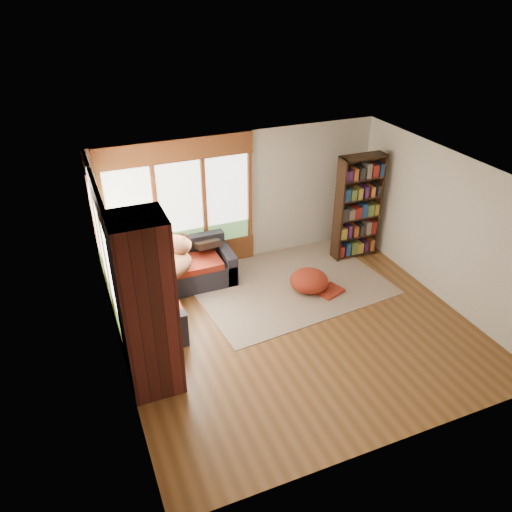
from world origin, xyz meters
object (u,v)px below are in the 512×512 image
object	(u,v)px
pouf	(309,280)
bookshelf	(358,208)
brick_chimney	(147,308)
area_rug	(287,282)
dog_brindle	(138,281)
sectional_sofa	(155,285)
dog_tan	(173,258)

from	to	relation	value
pouf	bookshelf	bearing A→B (deg)	29.03
brick_chimney	area_rug	world-z (taller)	brick_chimney
brick_chimney	dog_brindle	bearing A→B (deg)	86.01
sectional_sofa	bookshelf	bearing A→B (deg)	4.81
bookshelf	dog_brindle	bearing A→B (deg)	-173.26
sectional_sofa	area_rug	world-z (taller)	sectional_sofa
area_rug	pouf	xyz separation A→B (m)	(0.27, -0.36, 0.20)
bookshelf	dog_tan	distance (m)	3.76
bookshelf	brick_chimney	bearing A→B (deg)	-155.21
sectional_sofa	dog_brindle	distance (m)	0.73
sectional_sofa	pouf	distance (m)	2.76
brick_chimney	pouf	size ratio (longest dim) A/B	3.69
area_rug	dog_tan	world-z (taller)	dog_tan
area_rug	dog_brindle	size ratio (longest dim) A/B	4.48
sectional_sofa	dog_tan	bearing A→B (deg)	-8.18
dog_brindle	area_rug	bearing A→B (deg)	-87.51
brick_chimney	dog_brindle	distance (m)	1.67
area_rug	bookshelf	xyz separation A→B (m)	(1.70, 0.44, 1.05)
area_rug	bookshelf	bearing A→B (deg)	14.37
sectional_sofa	dog_brindle	xyz separation A→B (m)	(-0.34, -0.47, 0.44)
sectional_sofa	dog_tan	world-z (taller)	dog_tan
brick_chimney	area_rug	xyz separation A→B (m)	(2.84, 1.66, -1.29)
brick_chimney	sectional_sofa	xyz separation A→B (m)	(0.45, 2.05, -1.00)
bookshelf	sectional_sofa	bearing A→B (deg)	-179.32
area_rug	dog_brindle	xyz separation A→B (m)	(-2.73, -0.09, 0.74)
bookshelf	dog_brindle	distance (m)	4.47
sectional_sofa	dog_tan	distance (m)	0.62
bookshelf	pouf	bearing A→B (deg)	-150.97
dog_tan	pouf	bearing A→B (deg)	-59.21
dog_tan	bookshelf	bearing A→B (deg)	-41.04
bookshelf	pouf	world-z (taller)	bookshelf
area_rug	dog_brindle	bearing A→B (deg)	-178.17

